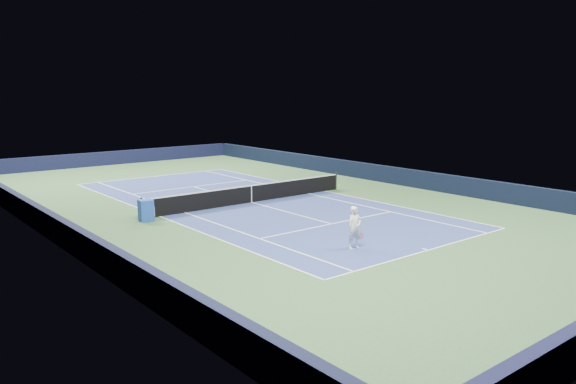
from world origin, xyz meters
TOP-DOWN VIEW (x-y plane):
  - ground at (0.00, 0.00)m, footprint 40.00×40.00m
  - wall_far at (0.00, 19.82)m, footprint 22.00×0.35m
  - wall_right at (10.82, 0.00)m, footprint 0.35×40.00m
  - wall_left at (-10.82, 0.00)m, footprint 0.35×40.00m
  - court_surface at (0.00, 0.00)m, footprint 10.97×23.77m
  - baseline_far at (0.00, 11.88)m, footprint 10.97×0.08m
  - baseline_near at (0.00, -11.88)m, footprint 10.97×0.08m
  - sideline_doubles_right at (5.49, 0.00)m, footprint 0.08×23.77m
  - sideline_doubles_left at (-5.49, 0.00)m, footprint 0.08×23.77m
  - sideline_singles_right at (4.12, 0.00)m, footprint 0.08×23.77m
  - sideline_singles_left at (-4.12, 0.00)m, footprint 0.08×23.77m
  - service_line_far at (0.00, 6.40)m, footprint 8.23×0.08m
  - service_line_near at (0.00, -6.40)m, footprint 8.23×0.08m
  - center_service_line at (0.00, 0.00)m, footprint 0.08×12.80m
  - center_mark_far at (0.00, 11.73)m, footprint 0.08×0.30m
  - center_mark_near at (0.00, -11.73)m, footprint 0.08×0.30m
  - tennis_net at (0.00, 0.00)m, footprint 12.90×0.10m
  - sponsor_cube at (-6.40, -0.44)m, footprint 0.68×0.63m
  - tennis_player at (-2.06, -9.89)m, footprint 0.79×1.26m

SIDE VIEW (x-z plane):
  - ground at x=0.00m, z-range 0.00..0.00m
  - court_surface at x=0.00m, z-range 0.00..0.01m
  - baseline_far at x=0.00m, z-range 0.01..0.01m
  - baseline_near at x=0.00m, z-range 0.01..0.01m
  - sideline_doubles_right at x=5.49m, z-range 0.01..0.01m
  - sideline_doubles_left at x=-5.49m, z-range 0.01..0.01m
  - sideline_singles_right at x=4.12m, z-range 0.01..0.01m
  - sideline_singles_left at x=-4.12m, z-range 0.01..0.01m
  - service_line_far at x=0.00m, z-range 0.01..0.01m
  - service_line_near at x=0.00m, z-range 0.01..0.01m
  - center_service_line at x=0.00m, z-range 0.01..0.01m
  - center_mark_far at x=0.00m, z-range 0.01..0.01m
  - center_mark_near at x=0.00m, z-range 0.01..0.01m
  - tennis_net at x=0.00m, z-range -0.03..1.04m
  - sponsor_cube at x=-6.40m, z-range 0.00..1.02m
  - wall_far at x=0.00m, z-range 0.00..1.10m
  - wall_right at x=10.82m, z-range 0.00..1.10m
  - wall_left at x=-10.82m, z-range 0.00..1.10m
  - tennis_player at x=-2.06m, z-range -0.35..2.03m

